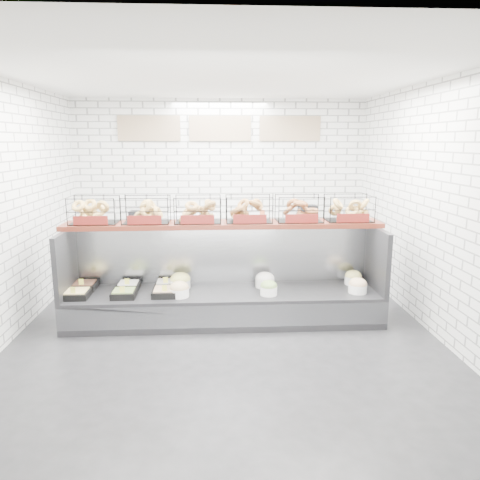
{
  "coord_description": "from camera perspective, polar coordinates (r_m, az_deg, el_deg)",
  "views": [
    {
      "loc": [
        -0.12,
        -5.46,
        2.28
      ],
      "look_at": [
        0.21,
        0.45,
        1.03
      ],
      "focal_mm": 35.0,
      "sensor_mm": 36.0,
      "label": 1
    }
  ],
  "objects": [
    {
      "name": "prep_counter",
      "position": [
        8.09,
        -2.31,
        -1.03
      ],
      "size": [
        4.0,
        0.6,
        1.2
      ],
      "color": "#93969B",
      "rests_on": "ground"
    },
    {
      "name": "ground",
      "position": [
        5.92,
        -1.82,
        -10.78
      ],
      "size": [
        5.5,
        5.5,
        0.0
      ],
      "primitive_type": "plane",
      "color": "black",
      "rests_on": "ground"
    },
    {
      "name": "room_shell",
      "position": [
        6.07,
        -2.1,
        9.79
      ],
      "size": [
        5.02,
        5.51,
        3.01
      ],
      "color": "white",
      "rests_on": "ground"
    },
    {
      "name": "bagel_shelf",
      "position": [
        6.04,
        -2.02,
        3.4
      ],
      "size": [
        4.1,
        0.5,
        0.4
      ],
      "color": "#42160E",
      "rests_on": "display_case"
    },
    {
      "name": "display_case",
      "position": [
        6.13,
        -2.09,
        -6.72
      ],
      "size": [
        4.0,
        0.9,
        1.2
      ],
      "color": "black",
      "rests_on": "ground"
    }
  ]
}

